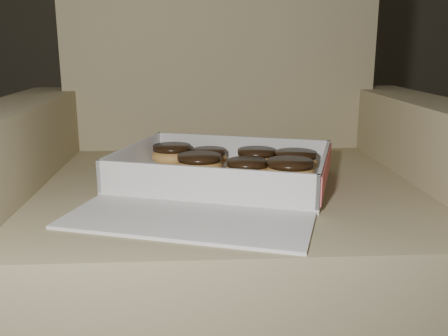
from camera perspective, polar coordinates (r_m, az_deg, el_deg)
armchair at (r=1.03m, az=0.21°, el=-7.23°), size 0.91×0.77×0.95m
bakery_box at (r=0.87m, az=-0.45°, el=-1.57°), size 0.47×0.51×0.06m
donut_a at (r=1.01m, az=-5.95°, el=1.54°), size 0.08×0.08×0.04m
donut_b at (r=0.99m, az=-1.70°, el=1.23°), size 0.07×0.07×0.04m
donut_c at (r=0.87m, az=7.54°, el=-0.42°), size 0.09×0.09×0.04m
donut_d at (r=0.89m, az=2.63°, el=-0.23°), size 0.08×0.08×0.04m
donut_e at (r=0.91m, az=-2.84°, el=0.29°), size 0.09×0.09×0.04m
donut_f at (r=0.95m, az=8.19°, el=0.72°), size 0.08×0.08×0.04m
donut_g at (r=0.97m, az=3.77°, el=1.05°), size 0.08×0.08×0.04m
crumb_a at (r=0.80m, az=3.40°, el=-3.16°), size 0.01×0.01×0.00m
crumb_b at (r=0.95m, az=-9.99°, el=-0.62°), size 0.01×0.01×0.00m
crumb_c at (r=0.85m, az=7.34°, el=-2.31°), size 0.01×0.01×0.00m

